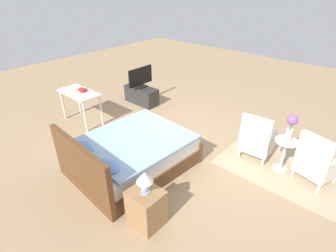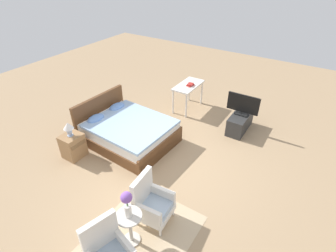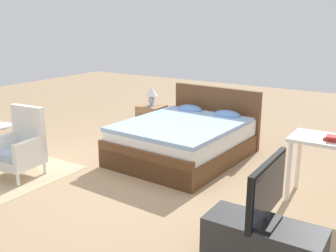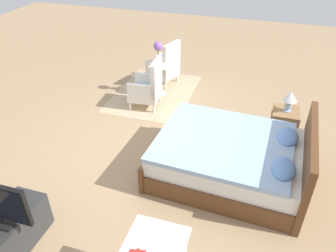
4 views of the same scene
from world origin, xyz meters
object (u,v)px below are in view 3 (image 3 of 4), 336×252
Objects in this scene: bed at (186,139)px; table_lamp at (151,94)px; tv_flatscreen at (267,192)px; book_stack at (336,139)px; armchair_by_window_right at (21,148)px; nightstand at (152,121)px; tv_stand at (263,248)px.

bed reaches higher than table_lamp.
bed is at bearing -31.32° from table_lamp.
book_stack is (0.22, 1.59, 0.05)m from tv_flatscreen.
armchair_by_window_right reaches higher than table_lamp.
bed reaches higher than armchair_by_window_right.
nightstand is 4.09m from tv_stand.
tv_flatscreen is at bearing -47.08° from bed.
table_lamp reaches higher than tv_stand.
bed is at bearing 166.97° from book_stack.
tv_flatscreen reaches higher than nightstand.
nightstand is at bearing 80.19° from armchair_by_window_right.
armchair_by_window_right is at bearing -130.03° from bed.
table_lamp is at bearing 148.68° from bed.
nightstand is (0.42, 2.45, -0.10)m from armchair_by_window_right.
bed is at bearing 132.92° from tv_flatscreen.
table_lamp is at bearing 137.71° from tv_stand.
armchair_by_window_right is at bearing -99.80° from table_lamp.
bed is 2.18× the size of tv_stand.
armchair_by_window_right is 2.48m from nightstand.
armchair_by_window_right is at bearing 174.93° from tv_flatscreen.
nightstand reaches higher than tv_stand.
tv_flatscreen is at bearing -5.07° from armchair_by_window_right.
tv_flatscreen reaches higher than armchair_by_window_right.
table_lamp is 3.45m from book_stack.
bed is 6.33× the size of table_lamp.
tv_flatscreen is at bearing -97.70° from book_stack.
armchair_by_window_right is 1.64× the size of nightstand.
book_stack is at bearing -19.63° from nightstand.
nightstand is at bearing -90.00° from table_lamp.
armchair_by_window_right is at bearing 174.92° from tv_stand.
book_stack is at bearing 19.35° from armchair_by_window_right.
tv_flatscreen reaches higher than book_stack.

